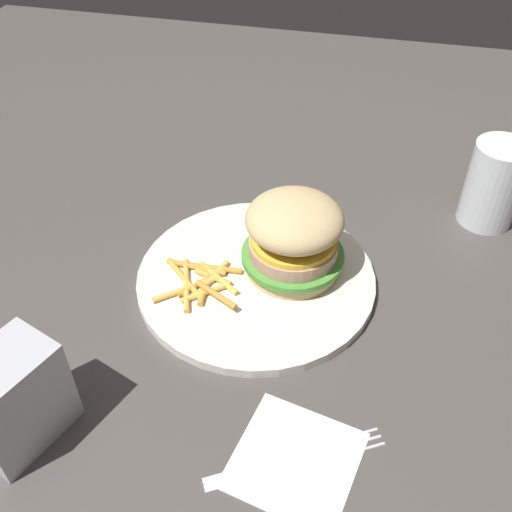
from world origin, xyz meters
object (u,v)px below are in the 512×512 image
(napkin, at_px, (295,460))
(fries_pile, at_px, (201,281))
(sandwich, at_px, (294,236))
(fork, at_px, (297,458))
(drink_glass, at_px, (493,187))
(napkin_dispenser, at_px, (14,399))
(plate, at_px, (256,278))

(napkin, bearing_deg, fries_pile, 127.76)
(sandwich, bearing_deg, fork, -78.35)
(sandwich, height_order, drink_glass, drink_glass)
(sandwich, bearing_deg, fries_pile, -152.10)
(sandwich, xyz_separation_m, napkin_dispenser, (-0.21, -0.27, -0.01))
(sandwich, bearing_deg, plate, -150.58)
(plate, xyz_separation_m, fries_pile, (-0.06, -0.03, 0.01))
(fork, bearing_deg, napkin_dispenser, -173.69)
(fries_pile, distance_m, drink_glass, 0.40)
(fork, xyz_separation_m, drink_glass, (0.18, 0.41, 0.05))
(sandwich, bearing_deg, napkin, -78.70)
(sandwich, xyz_separation_m, drink_glass, (0.23, 0.17, -0.01))
(plate, height_order, drink_glass, drink_glass)
(napkin, bearing_deg, sandwich, 101.30)
(plate, distance_m, sandwich, 0.07)
(drink_glass, bearing_deg, napkin, -114.42)
(plate, relative_size, napkin_dispenser, 2.78)
(fries_pile, distance_m, napkin, 0.24)
(napkin, relative_size, napkin_dispenser, 1.07)
(plate, bearing_deg, fries_pile, -153.16)
(plate, xyz_separation_m, sandwich, (0.04, 0.02, 0.06))
(sandwich, distance_m, napkin_dispenser, 0.34)
(plate, relative_size, napkin, 2.60)
(plate, height_order, napkin_dispenser, napkin_dispenser)
(sandwich, relative_size, napkin_dispenser, 1.20)
(fork, distance_m, napkin_dispenser, 0.26)
(sandwich, bearing_deg, drink_glass, 35.44)
(plate, bearing_deg, napkin_dispenser, -124.00)
(drink_glass, bearing_deg, fries_pile, -146.67)
(sandwich, distance_m, napkin, 0.25)
(plate, height_order, napkin, plate)
(plate, relative_size, fork, 1.80)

